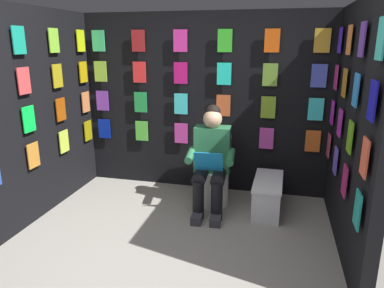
# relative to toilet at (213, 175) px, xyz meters

# --- Properties ---
(ground_plane) EXTENTS (30.00, 30.00, 0.00)m
(ground_plane) POSITION_rel_toilet_xyz_m (0.22, 1.66, -0.33)
(ground_plane) COLOR gray
(display_wall_back) EXTENTS (3.18, 0.14, 2.21)m
(display_wall_back) POSITION_rel_toilet_xyz_m (0.22, -0.44, 0.78)
(display_wall_back) COLOR black
(display_wall_back) RESTS_ON ground
(display_wall_left) EXTENTS (0.14, 2.04, 2.21)m
(display_wall_left) POSITION_rel_toilet_xyz_m (-1.37, 0.63, 0.78)
(display_wall_left) COLOR black
(display_wall_left) RESTS_ON ground
(display_wall_right) EXTENTS (0.14, 2.04, 2.21)m
(display_wall_right) POSITION_rel_toilet_xyz_m (1.81, 0.63, 0.78)
(display_wall_right) COLOR black
(display_wall_right) RESTS_ON ground
(toilet) EXTENTS (0.42, 0.56, 0.77)m
(toilet) POSITION_rel_toilet_xyz_m (0.00, 0.00, 0.00)
(toilet) COLOR white
(toilet) RESTS_ON ground
(person_reading) EXTENTS (0.54, 0.70, 1.19)m
(person_reading) POSITION_rel_toilet_xyz_m (-0.01, 0.23, 0.27)
(person_reading) COLOR #286B42
(person_reading) RESTS_ON ground
(comic_longbox_near) EXTENTS (0.33, 0.74, 0.38)m
(comic_longbox_near) POSITION_rel_toilet_xyz_m (-0.65, 0.13, -0.14)
(comic_longbox_near) COLOR silver
(comic_longbox_near) RESTS_ON ground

